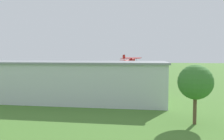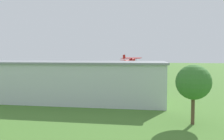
% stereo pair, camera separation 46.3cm
% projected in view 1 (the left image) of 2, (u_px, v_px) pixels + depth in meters
% --- Properties ---
extents(ground_plane, '(400.00, 400.00, 0.00)m').
position_uv_depth(ground_plane, '(111.00, 79.00, 84.51)').
color(ground_plane, '#47752D').
extents(hangar, '(40.53, 17.74, 7.35)m').
position_uv_depth(hangar, '(64.00, 80.00, 46.37)').
color(hangar, silver).
rests_on(hangar, ground_plane).
extents(biplane, '(7.85, 6.93, 3.89)m').
position_uv_depth(biplane, '(129.00, 61.00, 77.70)').
color(biplane, '#B21E1E').
extents(car_blue, '(2.23, 4.12, 1.63)m').
position_uv_depth(car_blue, '(14.00, 84.00, 63.50)').
color(car_blue, '#23389E').
rests_on(car_blue, ground_plane).
extents(person_near_hangar_door, '(0.41, 0.41, 1.55)m').
position_uv_depth(person_near_hangar_door, '(143.00, 86.00, 59.72)').
color(person_near_hangar_door, '#72338C').
rests_on(person_near_hangar_door, ground_plane).
extents(person_by_parked_cars, '(0.40, 0.40, 1.59)m').
position_uv_depth(person_by_parked_cars, '(145.00, 86.00, 58.57)').
color(person_by_parked_cars, '#72338C').
rests_on(person_by_parked_cars, ground_plane).
extents(tree_by_windsock, '(4.31, 4.31, 7.39)m').
position_uv_depth(tree_by_windsock, '(195.00, 82.00, 28.83)').
color(tree_by_windsock, brown).
rests_on(tree_by_windsock, ground_plane).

